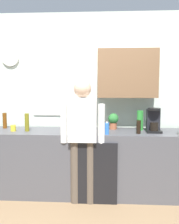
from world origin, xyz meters
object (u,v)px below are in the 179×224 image
at_px(bottle_amber_beer, 5,121).
at_px(bottle_olive_oil, 27,122).
at_px(bottle_dark_sauce, 139,127).
at_px(potted_plant, 113,120).
at_px(person_at_sink, 83,131).
at_px(bottle_red_vinegar, 93,124).
at_px(bottle_clear_soda, 140,120).
at_px(coffee_maker, 154,121).
at_px(dish_soap, 107,128).
at_px(cup_yellow_cup, 13,128).

bearing_deg(bottle_amber_beer, bottle_olive_oil, -28.16).
distance_m(bottle_dark_sauce, bottle_amber_beer, 1.94).
height_order(potted_plant, person_at_sink, person_at_sink).
bearing_deg(bottle_red_vinegar, bottle_clear_soda, 13.19).
distance_m(coffee_maker, bottle_dark_sauce, 0.26).
bearing_deg(bottle_olive_oil, dish_soap, -7.68).
xyz_separation_m(potted_plant, dish_soap, (-0.10, -0.39, -0.05)).
height_order(coffee_maker, person_at_sink, person_at_sink).
xyz_separation_m(bottle_amber_beer, person_at_sink, (1.19, -0.45, -0.06)).
bearing_deg(potted_plant, dish_soap, -103.78).
bearing_deg(coffee_maker, bottle_red_vinegar, -178.96).
xyz_separation_m(bottle_amber_beer, potted_plant, (1.60, 0.03, 0.02)).
bearing_deg(dish_soap, potted_plant, 76.22).
relative_size(bottle_clear_soda, bottle_olive_oil, 1.12).
bearing_deg(bottle_olive_oil, person_at_sink, -16.50).
xyz_separation_m(bottle_olive_oil, potted_plant, (1.20, 0.24, 0.01)).
height_order(bottle_clear_soda, bottle_olive_oil, bottle_clear_soda).
height_order(bottle_dark_sauce, cup_yellow_cup, bottle_dark_sauce).
relative_size(bottle_amber_beer, dish_soap, 1.28).
bearing_deg(bottle_olive_oil, cup_yellow_cup, -178.47).
height_order(bottle_amber_beer, potted_plant, same).
bearing_deg(bottle_amber_beer, potted_plant, 0.91).
relative_size(bottle_dark_sauce, person_at_sink, 0.11).
height_order(bottle_red_vinegar, cup_yellow_cup, bottle_red_vinegar).
xyz_separation_m(bottle_clear_soda, bottle_red_vinegar, (-0.65, -0.15, -0.03)).
xyz_separation_m(bottle_dark_sauce, cup_yellow_cup, (-1.72, 0.07, -0.05)).
height_order(bottle_clear_soda, bottle_dark_sauce, bottle_clear_soda).
relative_size(potted_plant, person_at_sink, 0.14).
distance_m(bottle_clear_soda, potted_plant, 0.38).
distance_m(bottle_clear_soda, cup_yellow_cup, 1.78).
bearing_deg(person_at_sink, potted_plant, 46.02).
bearing_deg(bottle_clear_soda, coffee_maker, -40.31).
distance_m(bottle_clear_soda, dish_soap, 0.58).
bearing_deg(bottle_clear_soda, potted_plant, 172.92).
distance_m(bottle_olive_oil, potted_plant, 1.22).
distance_m(bottle_amber_beer, potted_plant, 1.60).
bearing_deg(coffee_maker, dish_soap, -162.31).
bearing_deg(potted_plant, bottle_clear_soda, -7.08).
xyz_separation_m(bottle_clear_soda, bottle_dark_sauce, (-0.05, -0.27, -0.05)).
distance_m(bottle_clear_soda, bottle_olive_oil, 1.59).
bearing_deg(potted_plant, person_at_sink, -130.47).
relative_size(cup_yellow_cup, dish_soap, 0.47).
bearing_deg(bottle_dark_sauce, bottle_clear_soda, 79.00).
xyz_separation_m(bottle_clear_soda, bottle_amber_beer, (-1.97, 0.02, -0.02)).
bearing_deg(bottle_olive_oil, bottle_clear_soda, 6.97).
bearing_deg(person_at_sink, dish_soap, 12.08).
xyz_separation_m(bottle_dark_sauce, dish_soap, (-0.42, -0.07, -0.01)).
bearing_deg(bottle_amber_beer, bottle_dark_sauce, -8.65).
height_order(coffee_maker, bottle_red_vinegar, coffee_maker).
bearing_deg(coffee_maker, bottle_clear_soda, 139.69).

